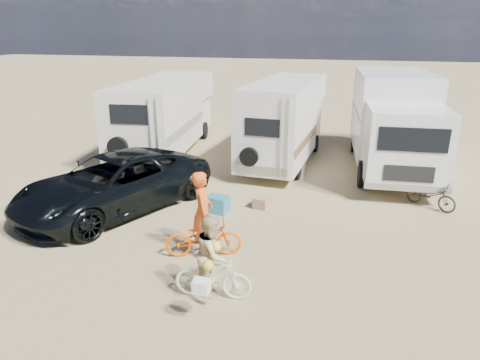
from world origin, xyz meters
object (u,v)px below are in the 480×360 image
(rv_main, at_px, (284,123))
(bike_woman, at_px, (213,277))
(cooler, at_px, (218,204))
(crate, at_px, (261,203))
(rv_left, at_px, (166,116))
(bike_man, at_px, (203,238))
(rider_man, at_px, (203,219))
(bike_parked, at_px, (431,194))
(box_truck, at_px, (394,123))
(rider_woman, at_px, (212,262))
(dark_suv, at_px, (114,183))

(rv_main, xyz_separation_m, bike_woman, (0.33, -9.39, -1.12))
(cooler, relative_size, crate, 1.44)
(rv_left, height_order, bike_man, rv_left)
(rv_main, height_order, rider_man, rv_main)
(bike_parked, distance_m, cooler, 6.24)
(box_truck, xyz_separation_m, bike_man, (-4.41, -8.06, -1.28))
(rider_man, height_order, bike_parked, rider_man)
(box_truck, height_order, bike_man, box_truck)
(cooler, bearing_deg, rider_man, -69.56)
(rider_man, distance_m, bike_parked, 7.05)
(bike_man, xyz_separation_m, rider_man, (0.00, 0.00, 0.48))
(rv_left, relative_size, rider_woman, 4.99)
(bike_woman, distance_m, crate, 4.61)
(rv_left, relative_size, bike_man, 4.48)
(box_truck, xyz_separation_m, dark_suv, (-7.81, -6.20, -0.94))
(bike_man, distance_m, bike_parked, 7.03)
(box_truck, bearing_deg, rider_man, -123.44)
(bike_woman, distance_m, cooler, 4.15)
(dark_suv, relative_size, bike_parked, 3.77)
(bike_man, height_order, cooler, bike_man)
(rider_man, bearing_deg, dark_suv, 40.95)
(rv_left, bearing_deg, bike_woman, -68.27)
(box_truck, bearing_deg, rv_main, 177.71)
(bike_man, xyz_separation_m, cooler, (-0.49, 2.46, -0.22))
(bike_woman, xyz_separation_m, bike_parked, (4.65, 6.00, -0.05))
(box_truck, bearing_deg, bike_woman, -115.71)
(dark_suv, height_order, bike_woman, dark_suv)
(dark_suv, xyz_separation_m, crate, (4.04, 1.24, -0.64))
(rv_main, xyz_separation_m, rv_left, (-5.11, 0.27, -0.07))
(dark_suv, distance_m, crate, 4.28)
(bike_man, bearing_deg, bike_parked, -70.64)
(bike_woman, bearing_deg, rider_woman, -0.00)
(box_truck, relative_size, cooler, 12.30)
(dark_suv, height_order, bike_man, dark_suv)
(bike_parked, bearing_deg, rider_woman, 177.29)
(dark_suv, xyz_separation_m, rider_woman, (4.15, -3.36, -0.02))
(crate, bearing_deg, rider_man, -101.71)
(bike_woman, bearing_deg, rider_man, 19.99)
(rv_left, height_order, bike_parked, rv_left)
(bike_parked, bearing_deg, crate, 141.44)
(cooler, height_order, crate, cooler)
(dark_suv, height_order, rider_woman, dark_suv)
(rv_main, distance_m, dark_suv, 7.18)
(box_truck, relative_size, dark_suv, 1.27)
(bike_woman, height_order, cooler, bike_woman)
(rv_main, height_order, rv_left, rv_main)
(bike_man, distance_m, rider_woman, 1.71)
(bike_woman, distance_m, bike_parked, 7.59)
(box_truck, height_order, rider_woman, box_truck)
(bike_man, relative_size, rider_woman, 1.11)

